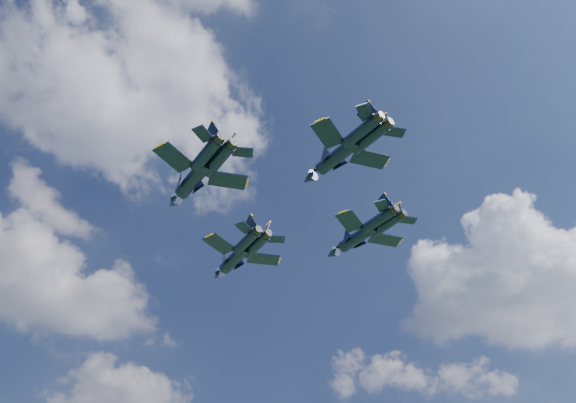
{
  "coord_description": "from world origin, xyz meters",
  "views": [
    {
      "loc": [
        -26.1,
        -53.09,
        11.94
      ],
      "look_at": [
        0.25,
        4.33,
        63.57
      ],
      "focal_mm": 35.0,
      "sensor_mm": 36.0,
      "label": 1
    }
  ],
  "objects_px": {
    "jet_slot": "(335,157)",
    "jet_lead": "(234,259)",
    "jet_left": "(192,180)",
    "jet_right": "(356,238)"
  },
  "relations": [
    {
      "from": "jet_lead",
      "to": "jet_left",
      "type": "bearing_deg",
      "value": -134.76
    },
    {
      "from": "jet_lead",
      "to": "jet_slot",
      "type": "distance_m",
      "value": 28.09
    },
    {
      "from": "jet_lead",
      "to": "jet_slot",
      "type": "relative_size",
      "value": 1.07
    },
    {
      "from": "jet_lead",
      "to": "jet_slot",
      "type": "bearing_deg",
      "value": -90.42
    },
    {
      "from": "jet_lead",
      "to": "jet_left",
      "type": "height_order",
      "value": "jet_left"
    },
    {
      "from": "jet_left",
      "to": "jet_slot",
      "type": "xyz_separation_m",
      "value": [
        15.51,
        -12.04,
        0.05
      ]
    },
    {
      "from": "jet_left",
      "to": "jet_right",
      "type": "relative_size",
      "value": 0.99
    },
    {
      "from": "jet_lead",
      "to": "jet_slot",
      "type": "height_order",
      "value": "jet_lead"
    },
    {
      "from": "jet_lead",
      "to": "jet_right",
      "type": "height_order",
      "value": "jet_right"
    },
    {
      "from": "jet_slot",
      "to": "jet_lead",
      "type": "bearing_deg",
      "value": 83.14
    }
  ]
}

